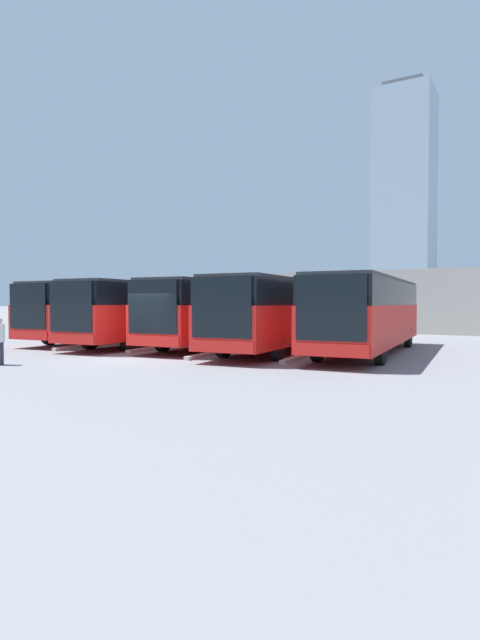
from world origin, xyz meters
name	(u,v)px	position (x,y,z in m)	size (l,w,h in m)	color
ground_plane	(134,359)	(0.00, 0.00, 0.00)	(600.00, 600.00, 0.00)	gray
bus_0	(369,312)	(-7.22, -6.50, 1.77)	(3.55, 12.53, 3.15)	red
curb_divider_0	(312,353)	(-5.41, -4.67, 0.07)	(0.24, 7.04, 0.15)	#B2B2AD
bus_1	(285,311)	(-3.61, -5.86, 1.77)	(3.55, 12.53, 3.15)	red
curb_divider_1	(229,350)	(-1.80, -4.03, 0.07)	(0.24, 7.04, 0.15)	#B2B2AD
bus_2	(225,310)	(0.00, -6.61, 1.77)	(3.55, 12.53, 3.15)	red
curb_divider_2	(174,346)	(1.80, -4.78, 0.07)	(0.24, 7.04, 0.15)	#B2B2AD
bus_3	(158,310)	(3.61, -5.81, 1.77)	(3.55, 12.53, 3.15)	red
curb_divider_3	(107,344)	(5.41, -3.98, 0.07)	(0.24, 7.04, 0.15)	#B2B2AD
bus_4	(116,309)	(7.21, -6.49, 1.77)	(3.55, 12.53, 3.15)	red
station_building	(346,301)	(0.00, -25.41, 2.27)	(37.12, 11.50, 4.46)	#A8A399
office_tower	(405,199)	(27.49, -176.52, 40.43)	(19.97, 19.97, 82.06)	#93A8B7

